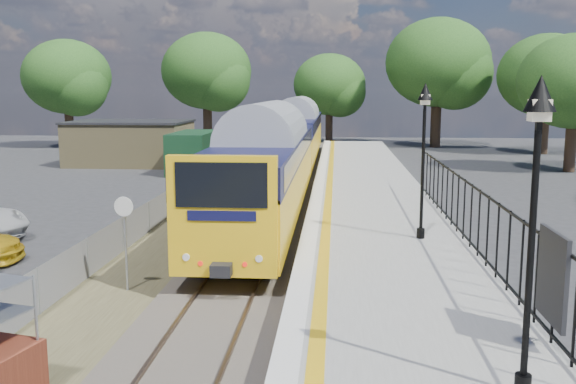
# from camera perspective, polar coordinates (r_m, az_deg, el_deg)

# --- Properties ---
(ground) EXTENTS (120.00, 120.00, 0.00)m
(ground) POSITION_cam_1_polar(r_m,az_deg,el_deg) (14.32, -7.21, -12.71)
(ground) COLOR #2D2D30
(ground) RESTS_ON ground
(track_bed) EXTENTS (5.90, 80.00, 0.29)m
(track_bed) POSITION_cam_1_polar(r_m,az_deg,el_deg) (23.51, -3.67, -3.75)
(track_bed) COLOR #473F38
(track_bed) RESTS_ON ground
(platform) EXTENTS (5.00, 70.00, 0.90)m
(platform) POSITION_cam_1_polar(r_m,az_deg,el_deg) (21.62, 8.09, -3.98)
(platform) COLOR gray
(platform) RESTS_ON ground
(platform_edge) EXTENTS (0.90, 70.00, 0.01)m
(platform_edge) POSITION_cam_1_polar(r_m,az_deg,el_deg) (21.49, 2.61, -2.74)
(platform_edge) COLOR silver
(platform_edge) RESTS_ON platform
(victorian_lamp_south) EXTENTS (0.44, 0.44, 4.60)m
(victorian_lamp_south) POSITION_cam_1_polar(r_m,az_deg,el_deg) (9.49, 21.21, 2.42)
(victorian_lamp_south) COLOR black
(victorian_lamp_south) RESTS_ON platform
(victorian_lamp_north) EXTENTS (0.44, 0.44, 4.60)m
(victorian_lamp_north) POSITION_cam_1_polar(r_m,az_deg,el_deg) (19.22, 12.02, 5.89)
(victorian_lamp_north) COLOR black
(victorian_lamp_north) RESTS_ON platform
(palisade_fence) EXTENTS (0.12, 26.00, 2.00)m
(palisade_fence) POSITION_cam_1_polar(r_m,az_deg,el_deg) (16.10, 17.91, -3.79)
(palisade_fence) COLOR black
(palisade_fence) RESTS_ON platform
(wire_fence) EXTENTS (0.06, 52.00, 1.20)m
(wire_fence) POSITION_cam_1_polar(r_m,az_deg,el_deg) (26.39, -11.02, -1.36)
(wire_fence) COLOR #999EA3
(wire_fence) RESTS_ON ground
(outbuilding) EXTENTS (10.80, 10.10, 3.12)m
(outbuilding) POSITION_cam_1_polar(r_m,az_deg,el_deg) (46.44, -12.84, 4.17)
(outbuilding) COLOR #958454
(outbuilding) RESTS_ON ground
(tree_line) EXTENTS (56.80, 43.80, 11.88)m
(tree_line) POSITION_cam_1_polar(r_m,az_deg,el_deg) (55.05, 2.96, 10.41)
(tree_line) COLOR #332319
(tree_line) RESTS_ON ground
(train) EXTENTS (2.82, 40.83, 3.51)m
(train) POSITION_cam_1_polar(r_m,az_deg,el_deg) (35.76, -0.10, 4.32)
(train) COLOR yellow
(train) RESTS_ON ground
(speed_sign) EXTENTS (0.52, 0.13, 2.58)m
(speed_sign) POSITION_cam_1_polar(r_m,az_deg,el_deg) (17.22, -14.30, -3.18)
(speed_sign) COLOR #999EA3
(speed_sign) RESTS_ON ground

